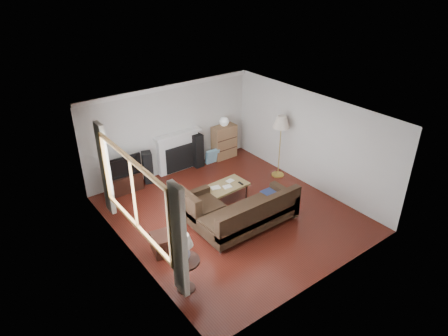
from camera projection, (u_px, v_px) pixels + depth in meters
room at (232, 167)px, 8.90m from camera, size 5.10×5.60×2.54m
window at (133, 194)px, 7.32m from camera, size 0.12×2.74×1.54m
curtain_near at (179, 241)px, 6.34m from camera, size 0.10×0.35×2.10m
curtain_far at (105, 169)px, 8.50m from camera, size 0.10×0.35×2.10m
fireplace at (178, 152)px, 11.16m from camera, size 1.40×0.26×1.15m
tv_stand at (123, 183)px, 10.30m from camera, size 0.93×0.42×0.47m
television at (121, 165)px, 10.06m from camera, size 0.97×0.13×0.56m
speaker_left at (148, 167)px, 10.62m from camera, size 0.32×0.35×0.88m
speaker_right at (197, 150)px, 11.43m from camera, size 0.29×0.34×0.99m
bookshelf at (224, 142)px, 11.92m from camera, size 0.74×0.35×1.01m
globe_lamp at (224, 122)px, 11.62m from camera, size 0.27×0.27×0.27m
sectional_sofa at (250, 212)px, 8.83m from camera, size 2.47×1.81×0.80m
coffee_table at (225, 193)px, 9.88m from camera, size 1.17×0.68×0.44m
footstool at (164, 243)px, 8.18m from camera, size 0.57×0.57×0.41m
floor_lamp at (280, 147)px, 10.74m from camera, size 0.56×0.56×1.76m
side_table at (185, 274)px, 7.19m from camera, size 0.54×0.54×0.68m
table_lamp at (184, 248)px, 6.90m from camera, size 0.33×0.33×0.54m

